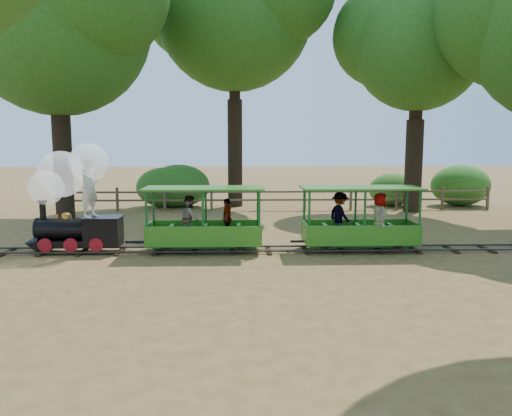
{
  "coord_description": "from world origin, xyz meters",
  "views": [
    {
      "loc": [
        -1.75,
        -13.21,
        2.98
      ],
      "look_at": [
        -1.33,
        0.5,
        1.12
      ],
      "focal_mm": 35.0,
      "sensor_mm": 36.0,
      "label": 1
    }
  ],
  "objects_px": {
    "locomotive": "(70,190)",
    "carriage_rear": "(358,222)",
    "carriage_front": "(204,225)",
    "fence": "(281,197)"
  },
  "relations": [
    {
      "from": "locomotive",
      "to": "fence",
      "type": "relative_size",
      "value": 0.16
    },
    {
      "from": "locomotive",
      "to": "fence",
      "type": "bearing_deg",
      "value": 51.67
    },
    {
      "from": "locomotive",
      "to": "carriage_front",
      "type": "height_order",
      "value": "locomotive"
    },
    {
      "from": "locomotive",
      "to": "carriage_rear",
      "type": "xyz_separation_m",
      "value": [
        7.69,
        -0.08,
        -0.88
      ]
    },
    {
      "from": "carriage_front",
      "to": "carriage_rear",
      "type": "relative_size",
      "value": 1.0
    },
    {
      "from": "locomotive",
      "to": "carriage_rear",
      "type": "bearing_deg",
      "value": -0.56
    },
    {
      "from": "carriage_front",
      "to": "fence",
      "type": "height_order",
      "value": "carriage_front"
    },
    {
      "from": "carriage_rear",
      "to": "fence",
      "type": "xyz_separation_m",
      "value": [
        -1.41,
        8.01,
        -0.21
      ]
    },
    {
      "from": "locomotive",
      "to": "carriage_front",
      "type": "xyz_separation_m",
      "value": [
        3.54,
        -0.09,
        -0.93
      ]
    },
    {
      "from": "locomotive",
      "to": "carriage_front",
      "type": "distance_m",
      "value": 3.67
    }
  ]
}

